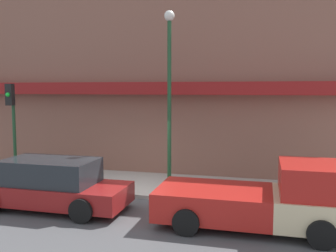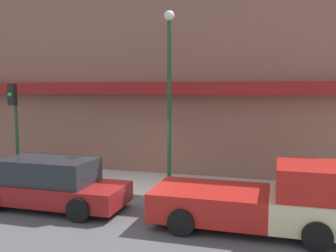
{
  "view_description": "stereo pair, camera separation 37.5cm",
  "coord_description": "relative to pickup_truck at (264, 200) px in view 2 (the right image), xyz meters",
  "views": [
    {
      "loc": [
        4.45,
        -11.51,
        3.66
      ],
      "look_at": [
        1.13,
        1.33,
        2.32
      ],
      "focal_mm": 40.0,
      "sensor_mm": 36.0,
      "label": 1
    },
    {
      "loc": [
        4.82,
        -11.41,
        3.66
      ],
      "look_at": [
        1.13,
        1.33,
        2.32
      ],
      "focal_mm": 40.0,
      "sensor_mm": 36.0,
      "label": 2
    }
  ],
  "objects": [
    {
      "name": "pickup_truck",
      "position": [
        0.0,
        0.0,
        0.0
      ],
      "size": [
        5.09,
        2.29,
        1.77
      ],
      "rotation": [
        0.0,
        0.0,
        0.03
      ],
      "color": "beige",
      "rests_on": "ground"
    },
    {
      "name": "building",
      "position": [
        -4.59,
        6.44,
        3.99
      ],
      "size": [
        19.8,
        3.8,
        9.56
      ],
      "color": "brown",
      "rests_on": "ground"
    },
    {
      "name": "parked_car",
      "position": [
        -6.36,
        0.0,
        -0.04
      ],
      "size": [
        4.77,
        2.0,
        1.53
      ],
      "rotation": [
        0.0,
        0.0,
        -0.03
      ],
      "color": "maroon",
      "rests_on": "ground"
    },
    {
      "name": "fire_hydrant",
      "position": [
        -5.96,
        2.43,
        -0.32
      ],
      "size": [
        0.18,
        0.18,
        0.68
      ],
      "color": "yellow",
      "rests_on": "sidewalk"
    },
    {
      "name": "sidewalk",
      "position": [
        -4.57,
        3.3,
        -0.71
      ],
      "size": [
        36.0,
        3.32,
        0.12
      ],
      "color": "#B7B2A8",
      "rests_on": "ground"
    },
    {
      "name": "traffic_light",
      "position": [
        -9.23,
        2.12,
        1.89
      ],
      "size": [
        0.28,
        0.42,
        3.71
      ],
      "color": "#1E4728",
      "rests_on": "sidewalk"
    },
    {
      "name": "street_lamp",
      "position": [
        -3.36,
        2.82,
        3.16
      ],
      "size": [
        0.36,
        0.36,
        6.19
      ],
      "color": "#1E4728",
      "rests_on": "sidewalk"
    },
    {
      "name": "ground_plane",
      "position": [
        -4.57,
        1.64,
        -0.77
      ],
      "size": [
        80.0,
        80.0,
        0.0
      ],
      "primitive_type": "plane",
      "color": "#4C4C4F"
    }
  ]
}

